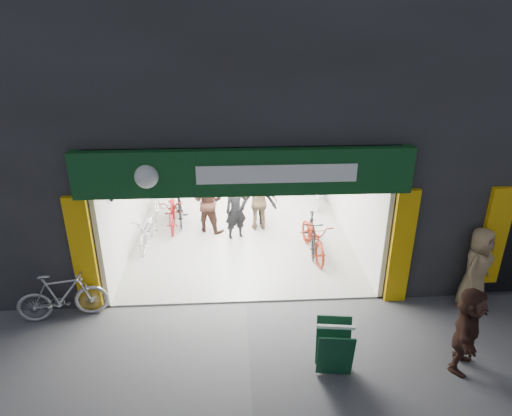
{
  "coord_description": "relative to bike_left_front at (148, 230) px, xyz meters",
  "views": [
    {
      "loc": [
        -0.24,
        -8.19,
        5.93
      ],
      "look_at": [
        0.31,
        1.5,
        1.58
      ],
      "focal_mm": 32.0,
      "sensor_mm": 36.0,
      "label": 1
    }
  ],
  "objects": [
    {
      "name": "customer_d",
      "position": [
        3.02,
        0.73,
        0.41
      ],
      "size": [
        1.04,
        0.51,
        1.72
      ],
      "primitive_type": "imported",
      "rotation": [
        0.0,
        0.0,
        3.23
      ],
      "color": "#886A4F",
      "rests_on": "ground"
    },
    {
      "name": "bike_right_front",
      "position": [
        4.3,
        -0.54,
        0.05
      ],
      "size": [
        0.63,
        1.69,
        0.99
      ],
      "primitive_type": "imported",
      "rotation": [
        0.0,
        0.0,
        -0.1
      ],
      "color": "black",
      "rests_on": "ground"
    },
    {
      "name": "customer_a",
      "position": [
        2.35,
        0.26,
        0.39
      ],
      "size": [
        0.72,
        0.6,
        1.69
      ],
      "primitive_type": "imported",
      "rotation": [
        0.0,
        0.0,
        0.38
      ],
      "color": "black",
      "rests_on": "ground"
    },
    {
      "name": "sandwich_board",
      "position": [
        3.96,
        -4.84,
        0.07
      ],
      "size": [
        0.69,
        0.7,
        0.95
      ],
      "rotation": [
        0.0,
        0.0,
        -0.13
      ],
      "color": "#0D3720",
      "rests_on": "ground"
    },
    {
      "name": "bike_left_midfront",
      "position": [
        0.7,
        1.42,
        0.06
      ],
      "size": [
        0.71,
        1.75,
        1.02
      ],
      "primitive_type": "imported",
      "rotation": [
        0.0,
        0.0,
        0.14
      ],
      "color": "black",
      "rests_on": "ground"
    },
    {
      "name": "building",
      "position": [
        3.41,
        2.24,
        3.87
      ],
      "size": [
        17.0,
        10.27,
        8.0
      ],
      "color": "#232326",
      "rests_on": "ground"
    },
    {
      "name": "bike_left_back",
      "position": [
        0.0,
        1.97,
        0.07
      ],
      "size": [
        0.54,
        1.74,
        1.04
      ],
      "primitive_type": "imported",
      "rotation": [
        0.0,
        0.0,
        0.03
      ],
      "color": "silver",
      "rests_on": "ground"
    },
    {
      "name": "pedestrian_far",
      "position": [
        6.25,
        -4.86,
        0.36
      ],
      "size": [
        1.26,
        1.5,
        1.62
      ],
      "primitive_type": "imported",
      "rotation": [
        0.0,
        0.0,
        0.95
      ],
      "color": "#372019",
      "rests_on": "ground"
    },
    {
      "name": "ground",
      "position": [
        2.5,
        -2.75,
        -0.45
      ],
      "size": [
        60.0,
        60.0,
        0.0
      ],
      "primitive_type": "plane",
      "color": "#56565B",
      "rests_on": "ground"
    },
    {
      "name": "bike_left_front",
      "position": [
        0.0,
        0.0,
        0.0
      ],
      "size": [
        0.7,
        1.75,
        0.9
      ],
      "primitive_type": "imported",
      "rotation": [
        0.0,
        0.0,
        -0.06
      ],
      "color": "silver",
      "rests_on": "ground"
    },
    {
      "name": "bike_left_midback",
      "position": [
        0.53,
        1.11,
        0.03
      ],
      "size": [
        0.79,
        1.86,
        0.95
      ],
      "primitive_type": "imported",
      "rotation": [
        0.0,
        0.0,
        0.09
      ],
      "color": "maroon",
      "rests_on": "ground"
    },
    {
      "name": "customer_b",
      "position": [
        1.58,
        0.75,
        0.48
      ],
      "size": [
        1.11,
        1.02,
        1.86
      ],
      "primitive_type": "imported",
      "rotation": [
        0.0,
        0.0,
        2.71
      ],
      "color": "#3E241C",
      "rests_on": "ground"
    },
    {
      "name": "bike_right_back",
      "position": [
        5.0,
        2.54,
        0.13
      ],
      "size": [
        0.79,
        1.99,
        1.16
      ],
      "primitive_type": "imported",
      "rotation": [
        0.0,
        0.0,
        -0.13
      ],
      "color": "#B1B1B6",
      "rests_on": "ground"
    },
    {
      "name": "customer_c",
      "position": [
        3.0,
        0.95,
        0.37
      ],
      "size": [
        1.14,
        0.77,
        1.64
      ],
      "primitive_type": "imported",
      "rotation": [
        0.0,
        0.0,
        0.16
      ],
      "color": "black",
      "rests_on": "ground"
    },
    {
      "name": "bike_right_mid",
      "position": [
        4.3,
        -0.75,
        0.06
      ],
      "size": [
        0.88,
        1.99,
        1.01
      ],
      "primitive_type": "imported",
      "rotation": [
        0.0,
        0.0,
        0.11
      ],
      "color": "maroon",
      "rests_on": "ground"
    },
    {
      "name": "parked_bike",
      "position": [
        -1.23,
        -3.05,
        0.08
      ],
      "size": [
        1.84,
        0.84,
        1.07
      ],
      "primitive_type": "imported",
      "rotation": [
        0.0,
        0.0,
        1.77
      ],
      "color": "#A3A4A8",
      "rests_on": "ground"
    },
    {
      "name": "pedestrian_near",
      "position": [
        7.32,
        -3.05,
        0.46
      ],
      "size": [
        1.04,
        1.02,
        1.81
      ],
      "primitive_type": "imported",
      "rotation": [
        0.0,
        0.0,
        0.73
      ],
      "color": "#947956",
      "rests_on": "ground"
    }
  ]
}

